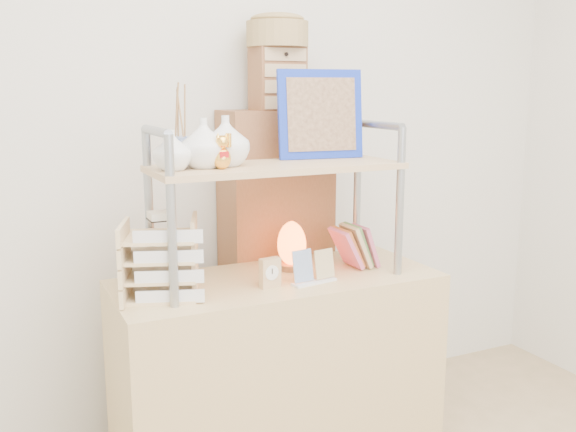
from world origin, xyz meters
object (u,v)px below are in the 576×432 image
at_px(letter_tray, 162,263).
at_px(salt_lamp, 291,245).
at_px(cabinet, 276,267).
at_px(desk, 278,372).

distance_m(letter_tray, salt_lamp, 0.55).
bearing_deg(cabinet, letter_tray, -146.32).
bearing_deg(letter_tray, cabinet, 34.02).
relative_size(letter_tray, salt_lamp, 1.58).
bearing_deg(salt_lamp, cabinet, 77.19).
bearing_deg(cabinet, salt_lamp, -103.15).
distance_m(cabinet, letter_tray, 0.75).
bearing_deg(desk, letter_tray, -175.40).
height_order(desk, cabinet, cabinet).
height_order(letter_tray, salt_lamp, letter_tray).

